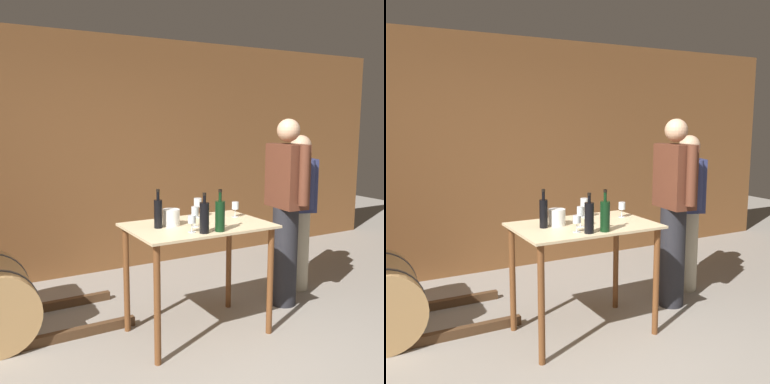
{
  "view_description": "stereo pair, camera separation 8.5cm",
  "coord_description": "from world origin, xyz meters",
  "views": [
    {
      "loc": [
        -1.56,
        -2.26,
        1.74
      ],
      "look_at": [
        0.2,
        0.9,
        1.17
      ],
      "focal_mm": 42.0,
      "sensor_mm": 36.0,
      "label": 1
    },
    {
      "loc": [
        -1.49,
        -2.3,
        1.74
      ],
      "look_at": [
        0.2,
        0.9,
        1.17
      ],
      "focal_mm": 42.0,
      "sensor_mm": 36.0,
      "label": 2
    }
  ],
  "objects": [
    {
      "name": "back_wall",
      "position": [
        0.0,
        2.7,
        1.35
      ],
      "size": [
        8.4,
        0.05,
        2.7
      ],
      "color": "brown",
      "rests_on": "ground_plane"
    },
    {
      "name": "tasting_table",
      "position": [
        0.2,
        0.8,
        0.75
      ],
      "size": [
        1.13,
        0.73,
        0.92
      ],
      "color": "beige",
      "rests_on": "ground_plane"
    },
    {
      "name": "wine_bottle_far_left",
      "position": [
        -0.14,
        0.84,
        1.04
      ],
      "size": [
        0.07,
        0.07,
        0.31
      ],
      "color": "black",
      "rests_on": "tasting_table"
    },
    {
      "name": "wine_bottle_left",
      "position": [
        0.09,
        0.52,
        1.04
      ],
      "size": [
        0.07,
        0.07,
        0.3
      ],
      "color": "black",
      "rests_on": "tasting_table"
    },
    {
      "name": "wine_bottle_center",
      "position": [
        0.22,
        0.52,
        1.04
      ],
      "size": [
        0.07,
        0.07,
        0.32
      ],
      "color": "black",
      "rests_on": "tasting_table"
    },
    {
      "name": "wine_glass_near_left",
      "position": [
        0.03,
        0.59,
        1.01
      ],
      "size": [
        0.06,
        0.06,
        0.13
      ],
      "color": "silver",
      "rests_on": "tasting_table"
    },
    {
      "name": "wine_glass_near_center",
      "position": [
        0.13,
        0.73,
        1.04
      ],
      "size": [
        0.06,
        0.06,
        0.16
      ],
      "color": "silver",
      "rests_on": "tasting_table"
    },
    {
      "name": "wine_glass_near_right",
      "position": [
        0.33,
        1.03,
        1.04
      ],
      "size": [
        0.07,
        0.07,
        0.17
      ],
      "color": "silver",
      "rests_on": "tasting_table"
    },
    {
      "name": "wine_glass_far_side",
      "position": [
        0.62,
        0.89,
        1.01
      ],
      "size": [
        0.06,
        0.06,
        0.13
      ],
      "color": "silver",
      "rests_on": "tasting_table"
    },
    {
      "name": "ice_bucket",
      "position": [
        -0.01,
        0.87,
        0.99
      ],
      "size": [
        0.14,
        0.14,
        0.13
      ],
      "color": "white",
      "rests_on": "tasting_table"
    },
    {
      "name": "person_host",
      "position": [
        1.21,
        0.91,
        0.94
      ],
      "size": [
        0.25,
        0.59,
        1.77
      ],
      "color": "#232328",
      "rests_on": "ground_plane"
    },
    {
      "name": "person_visitor_with_scarf",
      "position": [
        1.59,
        1.16,
        0.85
      ],
      "size": [
        0.34,
        0.56,
        1.61
      ],
      "color": "#B7AD93",
      "rests_on": "ground_plane"
    }
  ]
}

